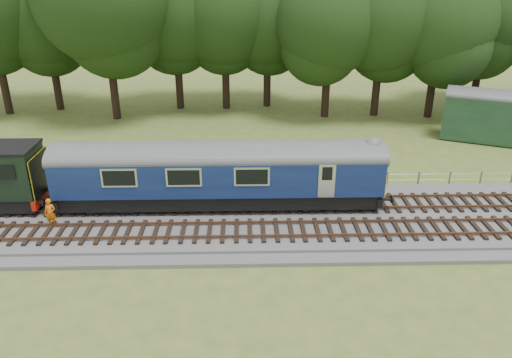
{
  "coord_description": "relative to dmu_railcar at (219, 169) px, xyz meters",
  "views": [
    {
      "loc": [
        -3.05,
        -24.18,
        13.34
      ],
      "look_at": [
        -2.42,
        1.4,
        2.0
      ],
      "focal_mm": 35.0,
      "sensor_mm": 36.0,
      "label": 1
    }
  ],
  "objects": [
    {
      "name": "worker",
      "position": [
        -8.79,
        -2.19,
        -1.46
      ],
      "size": [
        0.6,
        0.41,
        1.59
      ],
      "primitive_type": "imported",
      "rotation": [
        0.0,
        0.0,
        -0.04
      ],
      "color": "orange",
      "rests_on": "ballast"
    },
    {
      "name": "fence",
      "position": [
        4.46,
        3.1,
        -2.61
      ],
      "size": [
        64.0,
        0.12,
        1.0
      ],
      "primitive_type": null,
      "color": "#6B6054",
      "rests_on": "ground"
    },
    {
      "name": "dmu_railcar",
      "position": [
        0.0,
        0.0,
        0.0
      ],
      "size": [
        18.05,
        2.86,
        3.88
      ],
      "color": "black",
      "rests_on": "ground"
    },
    {
      "name": "tree_line",
      "position": [
        4.46,
        20.6,
        -2.61
      ],
      "size": [
        70.0,
        8.0,
        18.0
      ],
      "primitive_type": null,
      "color": "black",
      "rests_on": "ground"
    },
    {
      "name": "ground",
      "position": [
        4.46,
        -1.4,
        -2.61
      ],
      "size": [
        120.0,
        120.0,
        0.0
      ],
      "primitive_type": "plane",
      "color": "#536725",
      "rests_on": "ground"
    },
    {
      "name": "track_north",
      "position": [
        4.46,
        -0.0,
        -2.19
      ],
      "size": [
        67.2,
        2.4,
        0.21
      ],
      "color": "black",
      "rests_on": "ballast"
    },
    {
      "name": "ballast",
      "position": [
        4.46,
        -1.4,
        -2.43
      ],
      "size": [
        70.0,
        7.0,
        0.35
      ],
      "primitive_type": "cube",
      "color": "#4C4C4F",
      "rests_on": "ground"
    },
    {
      "name": "track_south",
      "position": [
        4.46,
        -3.0,
        -2.19
      ],
      "size": [
        67.2,
        2.4,
        0.21
      ],
      "color": "black",
      "rests_on": "ballast"
    },
    {
      "name": "shed",
      "position": [
        21.91,
        12.97,
        -1.26
      ],
      "size": [
        3.9,
        3.9,
        2.65
      ],
      "rotation": [
        0.0,
        0.0,
        -0.24
      ],
      "color": "#183621",
      "rests_on": "ground"
    }
  ]
}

